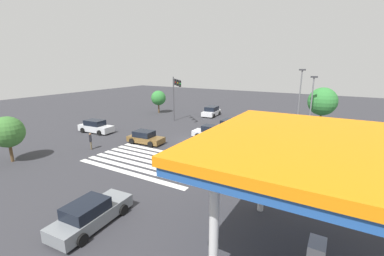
% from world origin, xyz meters
% --- Properties ---
extents(ground_plane, '(116.64, 116.64, 0.00)m').
position_xyz_m(ground_plane, '(0.00, 0.00, 0.00)').
color(ground_plane, '#333338').
extents(crosswalk_markings, '(11.49, 6.30, 0.01)m').
position_xyz_m(crosswalk_markings, '(0.00, -7.74, 0.00)').
color(crosswalk_markings, silver).
rests_on(crosswalk_markings, ground_plane).
extents(traffic_signal_mast, '(3.70, 3.70, 6.84)m').
position_xyz_m(traffic_signal_mast, '(-6.77, 6.77, 5.00)').
color(traffic_signal_mast, '#47474C').
rests_on(traffic_signal_mast, ground_plane).
extents(car_0, '(2.36, 4.45, 1.38)m').
position_xyz_m(car_0, '(1.76, 7.27, 0.68)').
color(car_0, navy).
rests_on(car_0, ground_plane).
extents(car_1, '(2.20, 4.57, 1.47)m').
position_xyz_m(car_1, '(4.41, -2.69, 0.71)').
color(car_1, gray).
rests_on(car_1, ground_plane).
extents(car_2, '(2.48, 4.55, 1.62)m').
position_xyz_m(car_2, '(-4.56, 14.45, 0.77)').
color(car_2, silver).
rests_on(car_2, ground_plane).
extents(car_3, '(2.24, 4.93, 1.51)m').
position_xyz_m(car_3, '(3.36, -16.84, 0.69)').
color(car_3, gray).
rests_on(car_3, ground_plane).
extents(car_4, '(4.56, 2.01, 1.55)m').
position_xyz_m(car_4, '(1.45, 2.12, 0.70)').
color(car_4, silver).
rests_on(car_4, ground_plane).
extents(car_5, '(4.83, 2.30, 1.64)m').
position_xyz_m(car_5, '(-12.77, -3.13, 0.76)').
color(car_5, silver).
rests_on(car_5, ground_plane).
extents(car_6, '(4.22, 2.23, 1.43)m').
position_xyz_m(car_6, '(-4.03, -3.56, 0.67)').
color(car_6, brown).
rests_on(car_6, ground_plane).
extents(gas_station_canopy, '(9.80, 9.80, 5.87)m').
position_xyz_m(gas_station_canopy, '(14.42, -13.96, 5.34)').
color(gas_station_canopy, '#23519E').
rests_on(gas_station_canopy, ground_plane).
extents(pedestrian, '(0.41, 0.41, 1.77)m').
position_xyz_m(pedestrian, '(-7.57, -8.07, 1.00)').
color(pedestrian, brown).
rests_on(pedestrian, ground_plane).
extents(street_light_pole_a, '(0.80, 0.36, 8.09)m').
position_xyz_m(street_light_pole_a, '(9.66, 12.20, 4.84)').
color(street_light_pole_a, slate).
rests_on(street_light_pole_a, ground_plane).
extents(street_light_pole_b, '(0.80, 0.36, 7.28)m').
position_xyz_m(street_light_pole_b, '(11.33, 10.46, 4.42)').
color(street_light_pole_b, slate).
rests_on(street_light_pole_b, ground_plane).
extents(tree_corner_a, '(2.64, 2.64, 4.07)m').
position_xyz_m(tree_corner_a, '(-14.06, 12.03, 2.74)').
color(tree_corner_a, brown).
rests_on(tree_corner_a, ground_plane).
extents(tree_corner_b, '(3.78, 3.78, 5.70)m').
position_xyz_m(tree_corner_b, '(12.39, 13.71, 3.80)').
color(tree_corner_b, brown).
rests_on(tree_corner_b, ground_plane).
extents(tree_corner_c, '(2.81, 2.81, 4.22)m').
position_xyz_m(tree_corner_c, '(-10.94, -14.07, 2.81)').
color(tree_corner_c, brown).
rests_on(tree_corner_c, ground_plane).
extents(fire_hydrant, '(0.22, 0.22, 0.86)m').
position_xyz_m(fire_hydrant, '(8.79, 8.52, 0.43)').
color(fire_hydrant, red).
rests_on(fire_hydrant, ground_plane).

